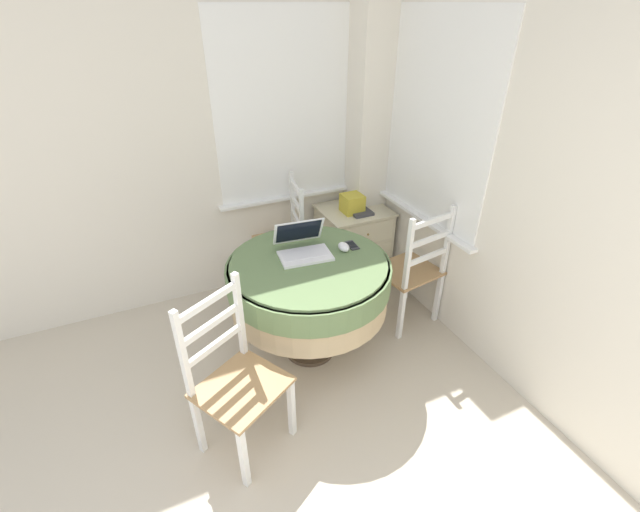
# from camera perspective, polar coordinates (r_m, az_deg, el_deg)

# --- Properties ---
(corner_room_shell) EXTENTS (4.45, 4.83, 2.55)m
(corner_room_shell) POSITION_cam_1_polar(r_m,az_deg,el_deg) (2.58, 1.95, 9.78)
(corner_room_shell) COLOR silver
(corner_room_shell) RESTS_ON ground_plane
(round_dining_table) EXTENTS (1.08, 1.08, 0.76)m
(round_dining_table) POSITION_cam_1_polar(r_m,az_deg,el_deg) (2.84, -1.49, -3.40)
(round_dining_table) COLOR #4C3D2D
(round_dining_table) RESTS_ON ground_plane
(laptop) EXTENTS (0.37, 0.35, 0.21)m
(laptop) POSITION_cam_1_polar(r_m,az_deg,el_deg) (2.83, -2.30, 1.20)
(laptop) COLOR white
(laptop) RESTS_ON round_dining_table
(computer_mouse) EXTENTS (0.07, 0.10, 0.05)m
(computer_mouse) POSITION_cam_1_polar(r_m,az_deg,el_deg) (2.87, 3.19, 1.22)
(computer_mouse) COLOR white
(computer_mouse) RESTS_ON round_dining_table
(cell_phone) EXTENTS (0.07, 0.13, 0.01)m
(cell_phone) POSITION_cam_1_polar(r_m,az_deg,el_deg) (2.94, 4.31, 1.44)
(cell_phone) COLOR #2D2D33
(cell_phone) RESTS_ON round_dining_table
(dining_chair_near_back_window) EXTENTS (0.47, 0.50, 1.00)m
(dining_chair_near_back_window) POSITION_cam_1_polar(r_m,az_deg,el_deg) (3.60, -4.94, 1.94)
(dining_chair_near_back_window) COLOR #A87F51
(dining_chair_near_back_window) RESTS_ON ground_plane
(dining_chair_near_right_window) EXTENTS (0.49, 0.46, 1.00)m
(dining_chair_near_right_window) POSITION_cam_1_polar(r_m,az_deg,el_deg) (3.28, 12.17, -1.90)
(dining_chair_near_right_window) COLOR #A87F51
(dining_chair_near_right_window) RESTS_ON ground_plane
(dining_chair_camera_near) EXTENTS (0.58, 0.56, 1.00)m
(dining_chair_camera_near) POSITION_cam_1_polar(r_m,az_deg,el_deg) (2.42, -11.23, -15.93)
(dining_chair_camera_near) COLOR #A87F51
(dining_chair_camera_near) RESTS_ON ground_plane
(corner_cabinet) EXTENTS (0.58, 0.51, 0.66)m
(corner_cabinet) POSITION_cam_1_polar(r_m,az_deg,el_deg) (3.87, 4.41, 1.80)
(corner_cabinet) COLOR beige
(corner_cabinet) RESTS_ON ground_plane
(storage_box) EXTENTS (0.17, 0.16, 0.16)m
(storage_box) POSITION_cam_1_polar(r_m,az_deg,el_deg) (3.65, 4.32, 7.00)
(storage_box) COLOR gold
(storage_box) RESTS_ON corner_cabinet
(book_on_cabinet) EXTENTS (0.17, 0.19, 0.02)m
(book_on_cabinet) POSITION_cam_1_polar(r_m,az_deg,el_deg) (3.66, 5.36, 5.91)
(book_on_cabinet) COLOR #3F3F44
(book_on_cabinet) RESTS_ON corner_cabinet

